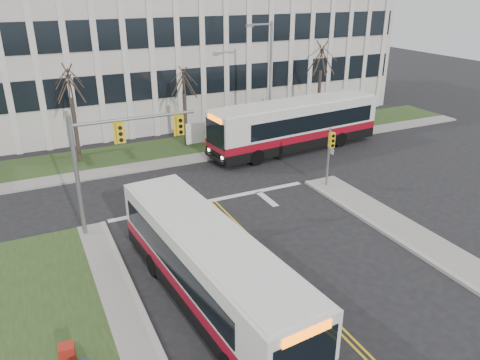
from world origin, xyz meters
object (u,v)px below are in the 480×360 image
Objects in this scene: newspaper_box_red at (68,357)px; directory_sign at (195,133)px; streetlight at (268,77)px; bus_main at (209,269)px; bus_cross at (295,126)px.

directory_sign is at bearing 64.13° from newspaper_box_red.
directory_sign is (-5.53, 1.30, -4.02)m from streetlight.
streetlight is 4.60× the size of directory_sign.
streetlight is 0.77× the size of bus_main.
directory_sign is 2.11× the size of newspaper_box_red.
bus_cross is (1.15, -2.20, -3.38)m from streetlight.
streetlight reaches higher than bus_cross.
streetlight is at bearing -157.93° from bus_cross.
newspaper_box_red is (-11.67, -19.20, -0.70)m from directory_sign.
newspaper_box_red is at bearing -133.86° from streetlight.
streetlight is at bearing 50.00° from bus_main.
directory_sign is 0.15× the size of bus_cross.
directory_sign is 19.08m from bus_main.
directory_sign is 22.48m from newspaper_box_red.
bus_cross is (12.91, 14.53, 0.23)m from bus_main.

